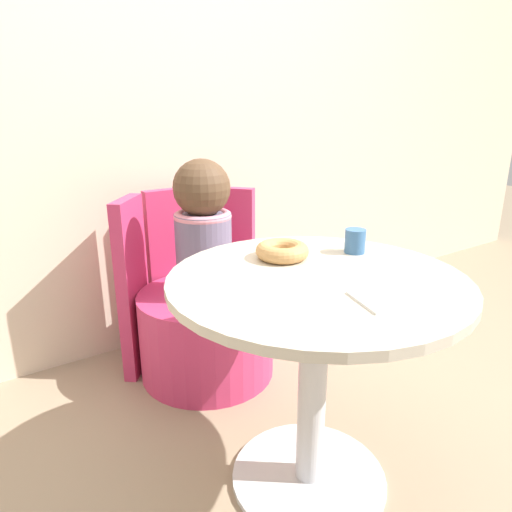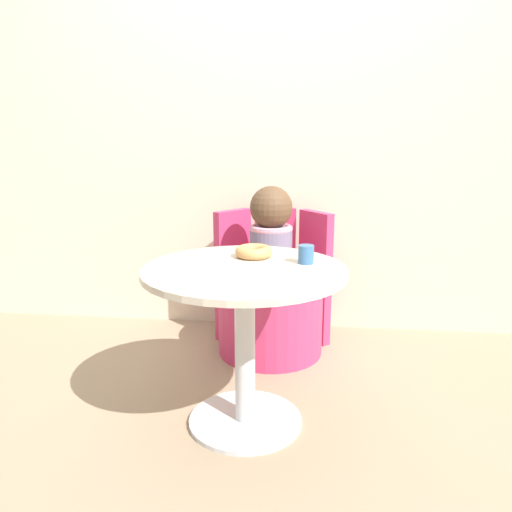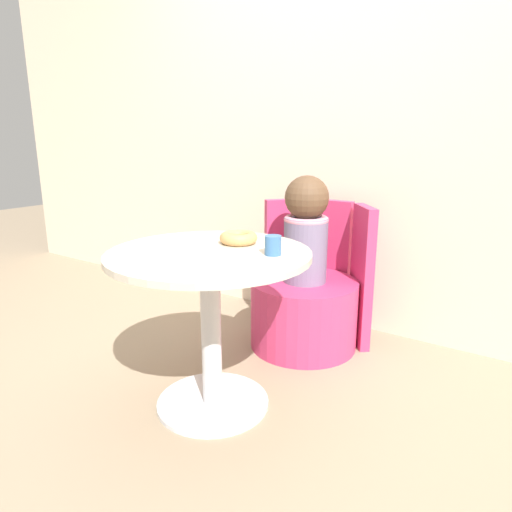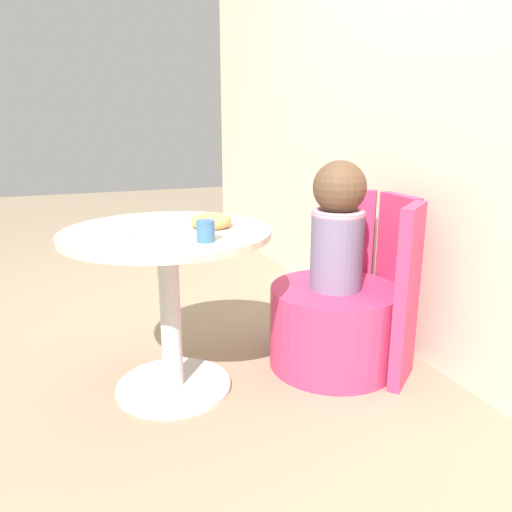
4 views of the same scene
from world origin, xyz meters
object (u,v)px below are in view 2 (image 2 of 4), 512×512
Objects in this scene: child_figure at (271,238)px; donut at (254,252)px; round_table at (245,310)px; tub_chair at (270,320)px; cup at (306,254)px.

child_figure reaches higher than donut.
tub_chair is at bearing 86.65° from round_table.
cup reaches higher than donut.
round_table is 0.72m from child_figure.
cup reaches higher than round_table.
cup is (0.19, -0.61, 0.51)m from tub_chair.
cup is at bearing 21.68° from round_table.
donut is (-0.03, -0.53, 0.50)m from tub_chair.
child_figure is at bearing -97.13° from tub_chair.
tub_chair is 1.03× the size of child_figure.
cup is at bearing -20.13° from donut.
donut is at bearing 159.87° from cup.
child_figure reaches higher than round_table.
tub_chair is 0.73m from donut.
donut is at bearing -92.80° from tub_chair.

